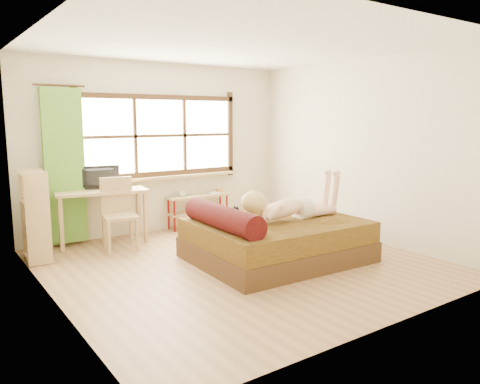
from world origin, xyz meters
TOP-DOWN VIEW (x-y plane):
  - floor at (0.00, 0.00)m, footprint 4.50×4.50m
  - ceiling at (0.00, 0.00)m, footprint 4.50×4.50m
  - wall_back at (0.00, 2.25)m, footprint 4.50×0.00m
  - wall_front at (0.00, -2.25)m, footprint 4.50×0.00m
  - wall_left at (-2.25, 0.00)m, footprint 0.00×4.50m
  - wall_right at (2.25, 0.00)m, footprint 0.00×4.50m
  - window at (0.00, 2.22)m, footprint 2.80×0.16m
  - curtain at (-1.55, 2.13)m, footprint 0.55×0.10m
  - bed at (0.45, -0.13)m, footprint 2.16×1.76m
  - woman at (0.65, -0.18)m, footprint 1.48×0.47m
  - kitten at (-0.22, -0.03)m, footprint 0.32×0.14m
  - desk at (-1.10, 1.95)m, footprint 1.36×0.80m
  - monitor at (-1.10, 2.00)m, footprint 0.60×0.18m
  - chair at (-0.98, 1.59)m, footprint 0.52×0.52m
  - pipe_shelf at (0.60, 2.07)m, footprint 1.10×0.29m
  - cup at (0.29, 2.07)m, footprint 0.13×0.13m
  - book at (0.79, 2.07)m, footprint 0.18×0.25m
  - bookshelf at (-2.08, 1.60)m, footprint 0.32×0.53m

SIDE VIEW (x-z plane):
  - floor at x=0.00m, z-range 0.00..0.00m
  - bed at x=0.45m, z-range -0.11..0.68m
  - pipe_shelf at x=0.60m, z-range 0.09..0.71m
  - chair at x=-0.98m, z-range 0.06..1.06m
  - book at x=0.79m, z-range 0.55..0.57m
  - bookshelf at x=-2.08m, z-range 0.01..1.18m
  - cup at x=0.29m, z-range 0.55..0.65m
  - kitten at x=-0.22m, z-range 0.52..0.78m
  - desk at x=-1.10m, z-range 0.29..1.09m
  - woman at x=0.65m, z-range 0.52..1.15m
  - monitor at x=-1.10m, z-range 0.80..1.14m
  - curtain at x=-1.55m, z-range 0.05..2.25m
  - wall_back at x=0.00m, z-range -0.90..3.60m
  - wall_front at x=0.00m, z-range -0.90..3.60m
  - wall_left at x=-2.25m, z-range -0.90..3.60m
  - wall_right at x=2.25m, z-range -0.90..3.60m
  - window at x=0.00m, z-range 0.78..2.24m
  - ceiling at x=0.00m, z-range 2.70..2.70m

